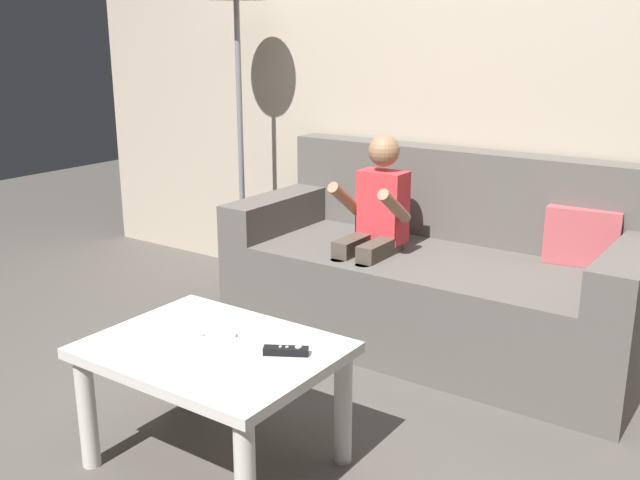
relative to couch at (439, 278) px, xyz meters
name	(u,v)px	position (x,y,z in m)	size (l,w,h in m)	color
wall_back	(480,62)	(-0.03, 0.39, 0.95)	(5.12, 0.05, 2.50)	#B2A38E
couch	(439,278)	(0.00, 0.00, 0.00)	(1.86, 0.80, 0.86)	#56514C
person_seated_on_couch	(373,227)	(-0.25, -0.18, 0.24)	(0.30, 0.37, 0.95)	#4C4238
coffee_table	(214,366)	(-0.15, -1.33, 0.05)	(0.77, 0.59, 0.43)	beige
game_remote_black_near_edge	(286,351)	(0.08, -1.26, 0.14)	(0.14, 0.10, 0.03)	black
game_remote_white_center	(213,337)	(-0.18, -1.30, 0.14)	(0.10, 0.14, 0.03)	white
floor_lamp	(236,6)	(-1.23, 0.08, 1.21)	(0.32, 0.32, 1.74)	black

